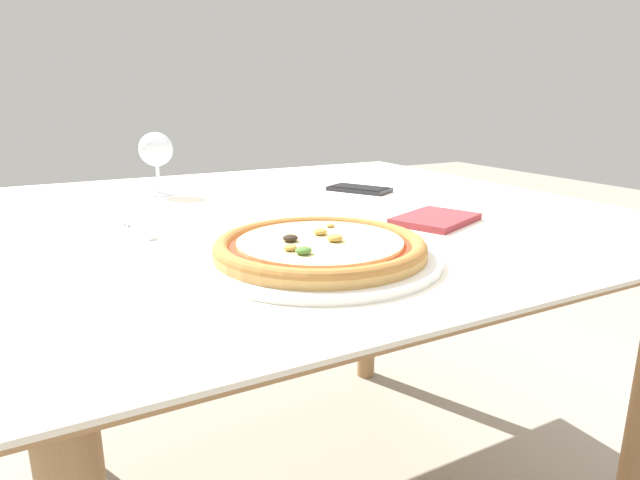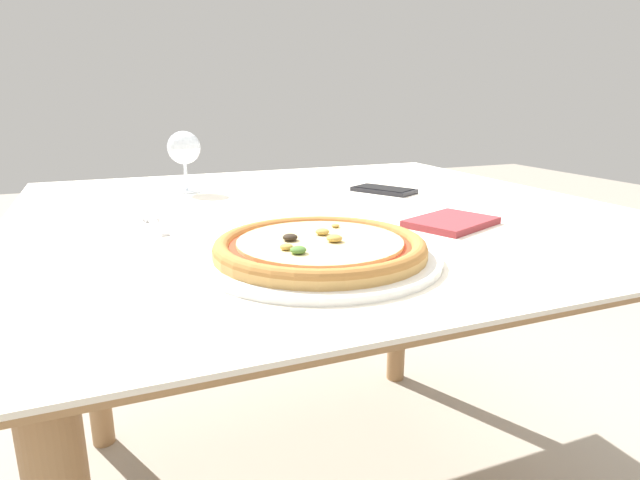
{
  "view_description": "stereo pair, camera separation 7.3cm",
  "coord_description": "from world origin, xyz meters",
  "px_view_note": "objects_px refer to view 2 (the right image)",
  "views": [
    {
      "loc": [
        -0.46,
        -0.94,
        0.95
      ],
      "look_at": [
        -0.13,
        -0.32,
        0.76
      ],
      "focal_mm": 30.0,
      "sensor_mm": 36.0,
      "label": 1
    },
    {
      "loc": [
        -0.4,
        -0.97,
        0.95
      ],
      "look_at": [
        -0.13,
        -0.32,
        0.76
      ],
      "focal_mm": 30.0,
      "sensor_mm": 36.0,
      "label": 2
    }
  ],
  "objects_px": {
    "dining_table": "(321,248)",
    "cell_phone": "(384,190)",
    "pizza_plate": "(320,249)",
    "wine_glass_far_left": "(184,150)",
    "fork": "(155,223)"
  },
  "relations": [
    {
      "from": "pizza_plate",
      "to": "fork",
      "type": "xyz_separation_m",
      "value": [
        -0.19,
        0.31,
        -0.01
      ]
    },
    {
      "from": "dining_table",
      "to": "fork",
      "type": "relative_size",
      "value": 6.84
    },
    {
      "from": "dining_table",
      "to": "wine_glass_far_left",
      "type": "height_order",
      "value": "wine_glass_far_left"
    },
    {
      "from": "fork",
      "to": "cell_phone",
      "type": "bearing_deg",
      "value": 14.15
    },
    {
      "from": "wine_glass_far_left",
      "to": "cell_phone",
      "type": "height_order",
      "value": "wine_glass_far_left"
    },
    {
      "from": "pizza_plate",
      "to": "cell_phone",
      "type": "bearing_deg",
      "value": 52.23
    },
    {
      "from": "pizza_plate",
      "to": "cell_phone",
      "type": "relative_size",
      "value": 2.08
    },
    {
      "from": "dining_table",
      "to": "wine_glass_far_left",
      "type": "xyz_separation_m",
      "value": [
        -0.22,
        0.29,
        0.18
      ]
    },
    {
      "from": "dining_table",
      "to": "pizza_plate",
      "type": "height_order",
      "value": "pizza_plate"
    },
    {
      "from": "dining_table",
      "to": "cell_phone",
      "type": "xyz_separation_m",
      "value": [
        0.21,
        0.11,
        0.09
      ]
    },
    {
      "from": "fork",
      "to": "cell_phone",
      "type": "relative_size",
      "value": 1.06
    },
    {
      "from": "pizza_plate",
      "to": "fork",
      "type": "height_order",
      "value": "pizza_plate"
    },
    {
      "from": "wine_glass_far_left",
      "to": "cell_phone",
      "type": "distance_m",
      "value": 0.47
    },
    {
      "from": "dining_table",
      "to": "pizza_plate",
      "type": "bearing_deg",
      "value": -112.37
    },
    {
      "from": "pizza_plate",
      "to": "cell_phone",
      "type": "height_order",
      "value": "pizza_plate"
    }
  ]
}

